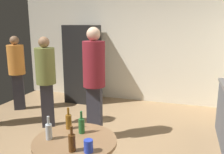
# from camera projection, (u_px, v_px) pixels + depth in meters

# --- Properties ---
(ground_plane) EXTENTS (5.20, 5.20, 0.10)m
(ground_plane) POSITION_uv_depth(u_px,v_px,m) (80.00, 152.00, 3.54)
(ground_plane) COLOR #9E7C56
(wall_back) EXTENTS (5.32, 0.06, 2.70)m
(wall_back) POSITION_uv_depth(u_px,v_px,m) (126.00, 44.00, 5.69)
(wall_back) COLOR silver
(wall_back) RESTS_ON ground_plane
(refrigerator) EXTENTS (0.70, 0.68, 1.80)m
(refrigerator) POSITION_uv_depth(u_px,v_px,m) (83.00, 64.00, 5.67)
(refrigerator) COLOR black
(refrigerator) RESTS_ON ground_plane
(foreground_table) EXTENTS (0.80, 0.80, 0.73)m
(foreground_table) POSITION_uv_depth(u_px,v_px,m) (75.00, 150.00, 2.29)
(foreground_table) COLOR olive
(foreground_table) RESTS_ON ground_plane
(beer_bottle_amber) EXTENTS (0.06, 0.06, 0.23)m
(beer_bottle_amber) POSITION_uv_depth(u_px,v_px,m) (69.00, 121.00, 2.49)
(beer_bottle_amber) COLOR #8C5919
(beer_bottle_amber) RESTS_ON foreground_table
(beer_bottle_brown) EXTENTS (0.06, 0.06, 0.23)m
(beer_bottle_brown) POSITION_uv_depth(u_px,v_px,m) (72.00, 142.00, 2.04)
(beer_bottle_brown) COLOR #593314
(beer_bottle_brown) RESTS_ON foreground_table
(beer_bottle_green) EXTENTS (0.06, 0.06, 0.23)m
(beer_bottle_green) POSITION_uv_depth(u_px,v_px,m) (82.00, 125.00, 2.39)
(beer_bottle_green) COLOR #26662D
(beer_bottle_green) RESTS_ON foreground_table
(beer_bottle_clear) EXTENTS (0.06, 0.06, 0.23)m
(beer_bottle_clear) POSITION_uv_depth(u_px,v_px,m) (49.00, 131.00, 2.26)
(beer_bottle_clear) COLOR silver
(beer_bottle_clear) RESTS_ON foreground_table
(plastic_cup_blue) EXTENTS (0.08, 0.08, 0.11)m
(plastic_cup_blue) POSITION_uv_depth(u_px,v_px,m) (88.00, 146.00, 2.04)
(plastic_cup_blue) COLOR blue
(plastic_cup_blue) RESTS_ON foreground_table
(person_in_maroon_shirt) EXTENTS (0.38, 0.38, 1.77)m
(person_in_maroon_shirt) POSITION_uv_depth(u_px,v_px,m) (94.00, 76.00, 3.65)
(person_in_maroon_shirt) COLOR #2D2D38
(person_in_maroon_shirt) RESTS_ON ground_plane
(person_in_orange_shirt) EXTENTS (0.47, 0.47, 1.58)m
(person_in_orange_shirt) POSITION_uv_depth(u_px,v_px,m) (17.00, 67.00, 5.05)
(person_in_orange_shirt) COLOR #2D2D38
(person_in_orange_shirt) RESTS_ON ground_plane
(person_in_olive_shirt) EXTENTS (0.47, 0.47, 1.61)m
(person_in_olive_shirt) POSITION_uv_depth(u_px,v_px,m) (46.00, 75.00, 4.17)
(person_in_olive_shirt) COLOR #2D2D38
(person_in_olive_shirt) RESTS_ON ground_plane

